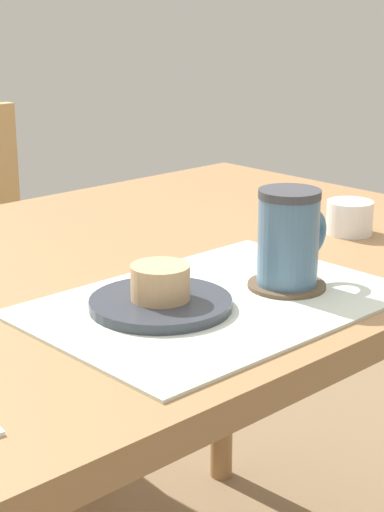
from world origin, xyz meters
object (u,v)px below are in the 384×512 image
pastry (160,282)px  coffee_mug (290,237)px  pastry_plate (161,304)px  dining_table (125,313)px  sugar_bowl (350,217)px

pastry → coffee_mug: bearing=-17.0°
pastry_plate → pastry: (0.00, 0.00, 0.03)m
dining_table → coffee_mug: bearing=-73.4°
pastry → coffee_mug: (0.16, -0.05, 0.03)m
pastry_plate → pastry: pastry is taller
pastry → sugar_bowl: 0.43m
pastry_plate → coffee_mug: coffee_mug is taller
dining_table → pastry: 0.24m
dining_table → sugar_bowl: size_ratio=16.85×
pastry_plate → coffee_mug: 0.18m
pastry_plate → pastry: 0.03m
pastry_plate → sugar_bowl: (0.42, 0.05, 0.02)m
pastry_plate → sugar_bowl: bearing=7.1°
coffee_mug → sugar_bowl: bearing=21.6°
dining_table → pastry_plate: bearing=-117.2°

